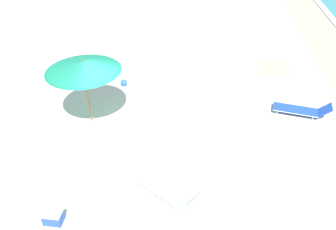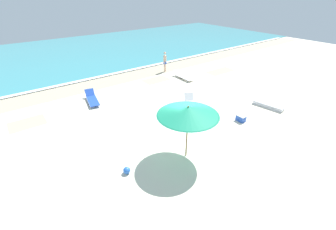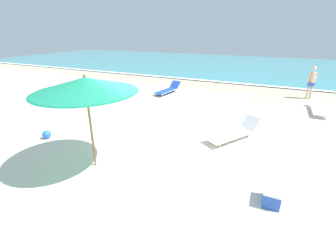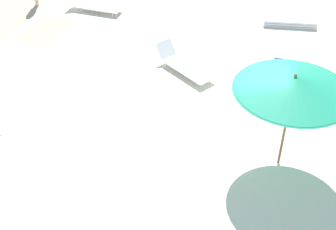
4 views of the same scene
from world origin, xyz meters
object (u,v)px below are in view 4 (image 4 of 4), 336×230
(beach_umbrella, at_px, (294,84))
(sun_lounger_beside_umbrella, at_px, (183,65))
(lounger_stack, at_px, (290,22))
(cooler_box, at_px, (282,60))
(sun_lounger_under_umbrella, at_px, (94,6))

(beach_umbrella, bearing_deg, sun_lounger_beside_umbrella, 45.41)
(lounger_stack, height_order, cooler_box, cooler_box)
(lounger_stack, distance_m, sun_lounger_under_umbrella, 7.21)
(lounger_stack, bearing_deg, sun_lounger_beside_umbrella, 135.75)
(lounger_stack, relative_size, sun_lounger_under_umbrella, 0.93)
(cooler_box, bearing_deg, beach_umbrella, 95.45)
(beach_umbrella, height_order, cooler_box, beach_umbrella)
(beach_umbrella, bearing_deg, lounger_stack, 3.50)
(lounger_stack, relative_size, sun_lounger_beside_umbrella, 0.94)
(lounger_stack, bearing_deg, sun_lounger_under_umbrella, 88.29)
(beach_umbrella, relative_size, cooler_box, 5.13)
(beach_umbrella, bearing_deg, sun_lounger_under_umbrella, 50.35)
(beach_umbrella, bearing_deg, cooler_box, 5.26)
(beach_umbrella, height_order, sun_lounger_beside_umbrella, beach_umbrella)
(beach_umbrella, distance_m, sun_lounger_under_umbrella, 10.06)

